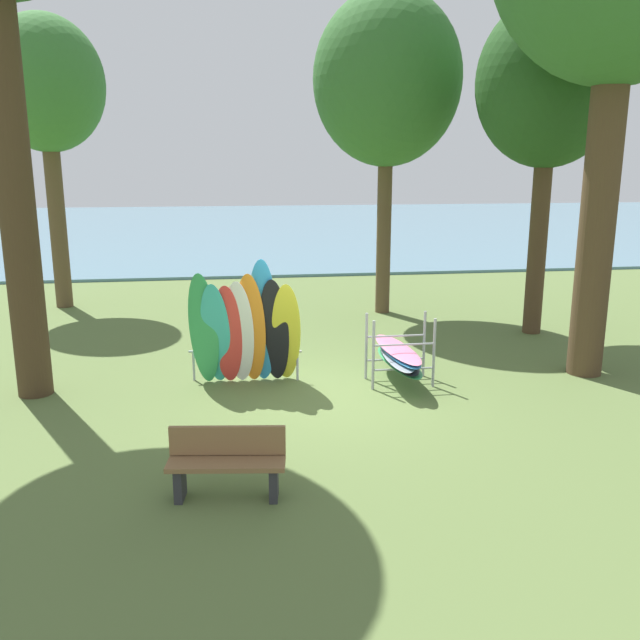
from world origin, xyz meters
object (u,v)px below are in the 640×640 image
tree_mid_behind (550,85)px  tree_far_right_back (45,88)px  leaning_board_pile (245,331)px  board_storage_rack (398,355)px  park_bench (227,461)px  tree_far_left_back (387,81)px

tree_mid_behind → tree_far_right_back: size_ratio=0.98×
tree_mid_behind → tree_far_right_back: bearing=158.5°
tree_mid_behind → leaning_board_pile: size_ratio=3.19×
board_storage_rack → park_bench: size_ratio=1.48×
tree_far_left_back → park_bench: (-4.18, -9.62, -5.41)m
park_bench → leaning_board_pile: bearing=84.8°
tree_far_left_back → tree_mid_behind: bearing=-41.5°
park_bench → tree_far_left_back: bearing=66.5°
tree_far_left_back → leaning_board_pile: size_ratio=3.44×
park_bench → tree_mid_behind: bearing=44.3°
tree_far_left_back → leaning_board_pile: 8.26m
tree_far_right_back → leaning_board_pile: size_ratio=3.26×
tree_mid_behind → tree_far_left_back: tree_far_left_back is taller
board_storage_rack → tree_far_left_back: bearing=79.5°
board_storage_rack → tree_far_right_back: bearing=134.3°
tree_far_right_back → park_bench: (4.37, -11.52, -5.32)m
tree_mid_behind → board_storage_rack: bearing=-142.3°
leaning_board_pile → tree_far_left_back: bearing=55.3°
tree_mid_behind → park_bench: tree_mid_behind is taller
tree_far_right_back → board_storage_rack: size_ratio=3.57×
board_storage_rack → park_bench: board_storage_rack is taller
tree_mid_behind → board_storage_rack: 7.16m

